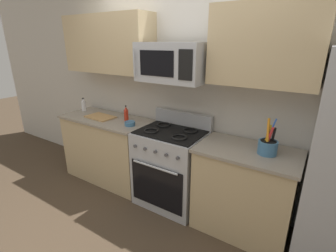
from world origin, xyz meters
TOP-DOWN VIEW (x-y plane):
  - ground_plane at (0.00, 0.00)m, footprint 16.00×16.00m
  - wall_back at (0.00, 1.02)m, footprint 8.00×0.10m
  - counter_left at (-1.04, 0.65)m, footprint 1.30×0.60m
  - range_oven at (-0.00, 0.66)m, footprint 0.76×0.64m
  - counter_right at (0.87, 0.65)m, footprint 0.96×0.60m
  - microwave at (-0.00, 0.68)m, footprint 0.73×0.44m
  - upper_cabinets_left at (-1.04, 0.80)m, footprint 1.29×0.34m
  - upper_cabinets_right at (0.87, 0.80)m, footprint 0.95×0.34m
  - utensil_crock at (1.03, 0.66)m, footprint 0.17×0.17m
  - cutting_board at (-1.12, 0.63)m, footprint 0.41×0.28m
  - bottle_vinegar at (-1.58, 0.74)m, footprint 0.07×0.07m
  - bottle_hot_sauce at (-0.70, 0.69)m, footprint 0.05×0.05m
  - prep_bowl at (-0.55, 0.59)m, footprint 0.13×0.13m

SIDE VIEW (x-z plane):
  - ground_plane at x=0.00m, z-range 0.00..0.00m
  - counter_left at x=-1.04m, z-range 0.00..0.91m
  - counter_right at x=0.87m, z-range 0.00..0.91m
  - range_oven at x=0.00m, z-range -0.07..1.02m
  - cutting_board at x=-1.12m, z-range 0.91..0.93m
  - prep_bowl at x=-0.55m, z-range 0.91..0.96m
  - utensil_crock at x=1.03m, z-range 0.82..1.16m
  - bottle_vinegar at x=-1.58m, z-range 0.90..1.09m
  - bottle_hot_sauce at x=-0.70m, z-range 0.90..1.11m
  - wall_back at x=0.00m, z-range 0.00..2.60m
  - microwave at x=0.00m, z-range 1.48..1.88m
  - upper_cabinets_right at x=0.87m, z-range 1.50..2.20m
  - upper_cabinets_left at x=-1.04m, z-range 1.50..2.20m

